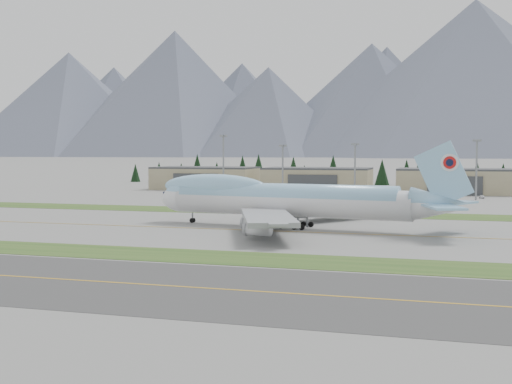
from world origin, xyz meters
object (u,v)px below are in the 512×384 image
(boeing_747_freighter, at_px, (285,199))
(service_vehicle_c, at_px, (482,198))
(hangar_right, at_px, (454,181))
(service_vehicle_b, at_px, (381,195))
(hangar_center, at_px, (318,179))
(service_vehicle_a, at_px, (250,195))
(hangar_left, at_px, (205,178))

(boeing_747_freighter, height_order, service_vehicle_c, boeing_747_freighter)
(hangar_right, xyz_separation_m, service_vehicle_b, (-29.30, -21.03, -5.39))
(service_vehicle_b, bearing_deg, hangar_center, 67.40)
(service_vehicle_a, bearing_deg, boeing_747_freighter, -99.08)
(boeing_747_freighter, distance_m, hangar_left, 160.00)
(boeing_747_freighter, xyz_separation_m, service_vehicle_a, (-40.64, 108.25, -6.78))
(hangar_left, xyz_separation_m, service_vehicle_a, (32.65, -33.97, -5.39))
(hangar_center, bearing_deg, service_vehicle_c, -22.27)
(hangar_left, xyz_separation_m, service_vehicle_b, (85.70, -21.03, -5.39))
(service_vehicle_a, xyz_separation_m, service_vehicle_c, (92.16, 5.38, 0.00))
(service_vehicle_a, distance_m, service_vehicle_c, 92.32)
(hangar_right, bearing_deg, service_vehicle_c, -71.06)
(hangar_center, xyz_separation_m, service_vehicle_a, (-22.35, -33.97, -5.39))
(hangar_center, distance_m, hangar_right, 60.00)
(service_vehicle_a, bearing_deg, service_vehicle_b, -15.95)
(hangar_center, xyz_separation_m, service_vehicle_b, (30.70, -21.03, -5.39))
(hangar_right, relative_size, service_vehicle_c, 11.15)
(service_vehicle_c, bearing_deg, boeing_747_freighter, -115.03)
(hangar_right, height_order, service_vehicle_c, hangar_right)
(service_vehicle_c, bearing_deg, hangar_center, 157.09)
(boeing_747_freighter, bearing_deg, service_vehicle_b, 92.70)
(boeing_747_freighter, xyz_separation_m, hangar_right, (41.71, 142.22, -1.39))
(service_vehicle_b, bearing_deg, service_vehicle_a, 115.52)
(boeing_747_freighter, xyz_separation_m, hangar_left, (-73.29, 142.22, -1.39))
(boeing_747_freighter, relative_size, hangar_center, 1.63)
(boeing_747_freighter, distance_m, service_vehicle_a, 115.82)
(boeing_747_freighter, xyz_separation_m, hangar_center, (-18.29, 142.22, -1.39))
(hangar_left, distance_m, hangar_center, 55.00)
(hangar_left, distance_m, service_vehicle_a, 47.43)
(hangar_left, distance_m, hangar_right, 115.00)
(hangar_right, xyz_separation_m, service_vehicle_c, (9.81, -28.59, -5.39))
(hangar_center, bearing_deg, service_vehicle_b, -34.42)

